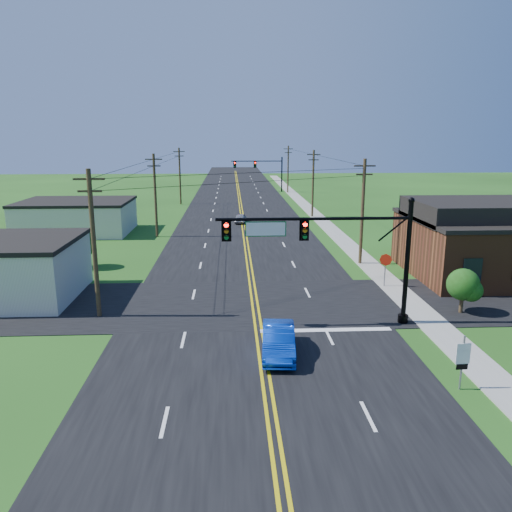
{
  "coord_description": "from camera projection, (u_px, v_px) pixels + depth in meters",
  "views": [
    {
      "loc": [
        -1.32,
        -19.42,
        10.82
      ],
      "look_at": [
        0.16,
        10.0,
        3.71
      ],
      "focal_mm": 35.0,
      "sensor_mm": 36.0,
      "label": 1
    }
  ],
  "objects": [
    {
      "name": "tree_right_back",
      "position": [
        416.0,
        226.0,
        46.87
      ],
      "size": [
        3.0,
        3.0,
        4.1
      ],
      "color": "#342617",
      "rests_on": "ground"
    },
    {
      "name": "stop_sign",
      "position": [
        386.0,
        263.0,
        36.26
      ],
      "size": [
        0.85,
        0.36,
        2.51
      ],
      "rotation": [
        0.0,
        0.0,
        -0.36
      ],
      "color": "slate",
      "rests_on": "ground"
    },
    {
      "name": "tree_left",
      "position": [
        80.0,
        242.0,
        41.63
      ],
      "size": [
        2.4,
        2.4,
        3.37
      ],
      "color": "#342617",
      "rests_on": "ground"
    },
    {
      "name": "distant_car",
      "position": [
        241.0,
        218.0,
        63.48
      ],
      "size": [
        1.79,
        3.62,
        1.19
      ],
      "primitive_type": "imported",
      "rotation": [
        0.0,
        0.0,
        3.03
      ],
      "color": "#A09FA3",
      "rests_on": "ground"
    },
    {
      "name": "utility_pole_left_a",
      "position": [
        94.0,
        241.0,
        29.59
      ],
      "size": [
        1.8,
        0.28,
        9.0
      ],
      "color": "#342617",
      "rests_on": "ground"
    },
    {
      "name": "cream_bldg_far",
      "position": [
        77.0,
        216.0,
        56.99
      ],
      "size": [
        12.2,
        9.2,
        3.7
      ],
      "color": "beige",
      "rests_on": "ground"
    },
    {
      "name": "route_sign",
      "position": [
        463.0,
        359.0,
        21.51
      ],
      "size": [
        0.63,
        0.1,
        2.51
      ],
      "rotation": [
        0.0,
        0.0,
        0.04
      ],
      "color": "slate",
      "rests_on": "ground"
    },
    {
      "name": "cream_bldg_near",
      "position": [
        0.0,
        269.0,
        33.74
      ],
      "size": [
        10.2,
        8.2,
        4.1
      ],
      "color": "beige",
      "rests_on": "ground"
    },
    {
      "name": "utility_pole_right_a",
      "position": [
        363.0,
        210.0,
        42.19
      ],
      "size": [
        1.8,
        0.28,
        9.0
      ],
      "color": "#342617",
      "rests_on": "ground"
    },
    {
      "name": "utility_pole_right_c",
      "position": [
        288.0,
        168.0,
        96.56
      ],
      "size": [
        1.8,
        0.28,
        9.0
      ],
      "color": "#342617",
      "rests_on": "ground"
    },
    {
      "name": "utility_pole_left_b",
      "position": [
        155.0,
        194.0,
        53.87
      ],
      "size": [
        1.8,
        0.28,
        9.0
      ],
      "color": "#342617",
      "rests_on": "ground"
    },
    {
      "name": "brick_building",
      "position": [
        502.0,
        246.0,
        39.35
      ],
      "size": [
        14.2,
        11.2,
        4.7
      ],
      "color": "brown",
      "rests_on": "ground"
    },
    {
      "name": "utility_pole_right_b",
      "position": [
        313.0,
        182.0,
        67.43
      ],
      "size": [
        1.8,
        0.28,
        9.0
      ],
      "color": "#342617",
      "rests_on": "ground"
    },
    {
      "name": "ground",
      "position": [
        264.0,
        394.0,
        21.46
      ],
      "size": [
        260.0,
        260.0,
        0.0
      ],
      "primitive_type": "plane",
      "color": "#1D4313",
      "rests_on": "ground"
    },
    {
      "name": "road_cross",
      "position": [
        252.0,
        303.0,
        33.1
      ],
      "size": [
        70.0,
        10.0,
        0.04
      ],
      "primitive_type": "cube",
      "color": "black",
      "rests_on": "ground"
    },
    {
      "name": "blue_car",
      "position": [
        278.0,
        341.0,
        25.11
      ],
      "size": [
        1.93,
        4.66,
        1.5
      ],
      "primitive_type": "imported",
      "rotation": [
        0.0,
        0.0,
        -0.07
      ],
      "color": "#0732AC",
      "rests_on": "ground"
    },
    {
      "name": "signal_mast_main",
      "position": [
        331.0,
        246.0,
        28.32
      ],
      "size": [
        11.3,
        0.6,
        7.48
      ],
      "color": "black",
      "rests_on": "ground"
    },
    {
      "name": "sidewalk",
      "position": [
        328.0,
        227.0,
        60.79
      ],
      "size": [
        2.0,
        160.0,
        0.08
      ],
      "primitive_type": "cube",
      "color": "gray",
      "rests_on": "ground"
    },
    {
      "name": "road_main",
      "position": [
        241.0,
        215.0,
        70.0
      ],
      "size": [
        16.0,
        220.0,
        0.04
      ],
      "primitive_type": "cube",
      "color": "black",
      "rests_on": "ground"
    },
    {
      "name": "signal_mast_far",
      "position": [
        260.0,
        169.0,
        98.28
      ],
      "size": [
        10.98,
        0.6,
        7.48
      ],
      "color": "black",
      "rests_on": "ground"
    },
    {
      "name": "shrub_corner",
      "position": [
        463.0,
        285.0,
        30.88
      ],
      "size": [
        2.0,
        2.0,
        2.86
      ],
      "color": "#342617",
      "rests_on": "ground"
    },
    {
      "name": "utility_pole_left_c",
      "position": [
        180.0,
        175.0,
        80.08
      ],
      "size": [
        1.8,
        0.28,
        9.0
      ],
      "color": "#342617",
      "rests_on": "ground"
    }
  ]
}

